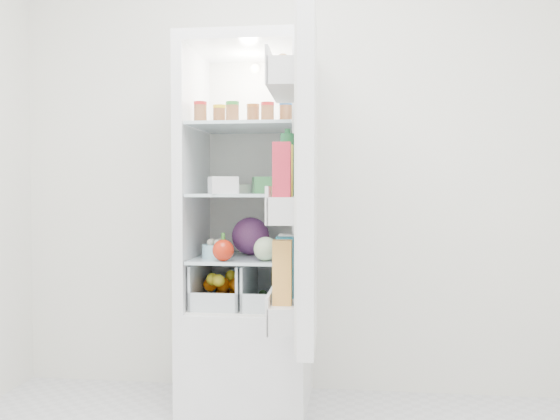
# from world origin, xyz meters

# --- Properties ---
(room_walls) EXTENTS (3.02, 3.02, 2.61)m
(room_walls) POSITION_xyz_m (0.00, 0.00, 1.59)
(room_walls) COLOR white
(room_walls) RESTS_ON ground
(refrigerator) EXTENTS (0.60, 0.60, 1.80)m
(refrigerator) POSITION_xyz_m (-0.20, 1.25, 0.67)
(refrigerator) COLOR white
(refrigerator) RESTS_ON ground
(shelf_low) EXTENTS (0.49, 0.53, 0.01)m
(shelf_low) POSITION_xyz_m (-0.20, 1.19, 0.74)
(shelf_low) COLOR silver
(shelf_low) RESTS_ON refrigerator
(shelf_mid) EXTENTS (0.49, 0.53, 0.02)m
(shelf_mid) POSITION_xyz_m (-0.20, 1.19, 1.05)
(shelf_mid) COLOR silver
(shelf_mid) RESTS_ON refrigerator
(shelf_top) EXTENTS (0.49, 0.53, 0.02)m
(shelf_top) POSITION_xyz_m (-0.20, 1.19, 1.38)
(shelf_top) COLOR silver
(shelf_top) RESTS_ON refrigerator
(crisper_left) EXTENTS (0.23, 0.46, 0.22)m
(crisper_left) POSITION_xyz_m (-0.32, 1.19, 0.61)
(crisper_left) COLOR silver
(crisper_left) RESTS_ON refrigerator
(crisper_right) EXTENTS (0.23, 0.46, 0.22)m
(crisper_right) POSITION_xyz_m (-0.08, 1.19, 0.61)
(crisper_right) COLOR silver
(crisper_right) RESTS_ON refrigerator
(condiment_jars) EXTENTS (0.46, 0.16, 0.08)m
(condiment_jars) POSITION_xyz_m (-0.20, 1.07, 1.43)
(condiment_jars) COLOR #B21919
(condiment_jars) RESTS_ON shelf_top
(squeeze_bottle) EXTENTS (0.07, 0.07, 0.20)m
(squeeze_bottle) POSITION_xyz_m (-0.04, 1.27, 1.49)
(squeeze_bottle) COLOR white
(squeeze_bottle) RESTS_ON shelf_top
(tub_white) EXTENTS (0.16, 0.16, 0.08)m
(tub_white) POSITION_xyz_m (-0.28, 0.99, 1.10)
(tub_white) COLOR silver
(tub_white) RESTS_ON shelf_mid
(tin_red) EXTENTS (0.11, 0.11, 0.06)m
(tin_red) POSITION_xyz_m (-0.01, 1.14, 1.09)
(tin_red) COLOR red
(tin_red) RESTS_ON shelf_mid
(foil_tray) EXTENTS (0.21, 0.18, 0.04)m
(foil_tray) POSITION_xyz_m (-0.20, 1.33, 1.08)
(foil_tray) COLOR silver
(foil_tray) RESTS_ON shelf_mid
(tub_green) EXTENTS (0.13, 0.16, 0.08)m
(tub_green) POSITION_xyz_m (-0.12, 1.20, 1.10)
(tub_green) COLOR #449651
(tub_green) RESTS_ON shelf_mid
(red_cabbage) EXTENTS (0.19, 0.19, 0.19)m
(red_cabbage) POSITION_xyz_m (-0.20, 1.26, 0.84)
(red_cabbage) COLOR #591E54
(red_cabbage) RESTS_ON shelf_low
(bell_pepper) EXTENTS (0.10, 0.10, 0.10)m
(bell_pepper) POSITION_xyz_m (-0.27, 0.97, 0.80)
(bell_pepper) COLOR red
(bell_pepper) RESTS_ON shelf_low
(mushroom_bowl) EXTENTS (0.17, 0.17, 0.06)m
(mushroom_bowl) POSITION_xyz_m (-0.33, 1.10, 0.78)
(mushroom_bowl) COLOR #99D4E4
(mushroom_bowl) RESTS_ON shelf_low
(salad_bag) EXTENTS (0.11, 0.11, 0.11)m
(salad_bag) POSITION_xyz_m (-0.08, 1.00, 0.80)
(salad_bag) COLOR #AAC292
(salad_bag) RESTS_ON shelf_low
(citrus_pile) EXTENTS (0.20, 0.31, 0.16)m
(citrus_pile) POSITION_xyz_m (-0.32, 1.17, 0.58)
(citrus_pile) COLOR orange
(citrus_pile) RESTS_ON refrigerator
(veg_pile) EXTENTS (0.16, 0.30, 0.10)m
(veg_pile) POSITION_xyz_m (-0.07, 1.18, 0.56)
(veg_pile) COLOR #24511B
(veg_pile) RESTS_ON refrigerator
(fridge_door) EXTENTS (0.20, 0.60, 1.30)m
(fridge_door) POSITION_xyz_m (0.11, 0.61, 1.09)
(fridge_door) COLOR white
(fridge_door) RESTS_ON refrigerator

